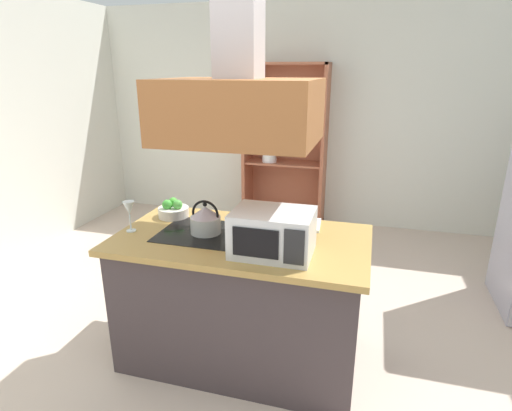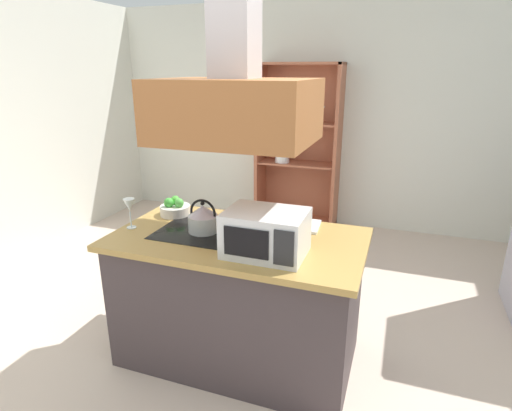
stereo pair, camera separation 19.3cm
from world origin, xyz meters
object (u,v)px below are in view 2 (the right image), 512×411
object	(u,v)px
dish_cabinet	(298,155)
kettle	(203,218)
fruit_bowl	(175,208)
cutting_board	(294,225)
microwave	(266,233)
wine_glass_on_counter	(129,207)

from	to	relation	value
dish_cabinet	kettle	world-z (taller)	dish_cabinet
fruit_bowl	cutting_board	bearing A→B (deg)	4.91
microwave	wine_glass_on_counter	size ratio (longest dim) A/B	2.23
wine_glass_on_counter	fruit_bowl	size ratio (longest dim) A/B	0.94
dish_cabinet	wine_glass_on_counter	size ratio (longest dim) A/B	9.69
kettle	fruit_bowl	xyz separation A→B (m)	(-0.35, 0.23, -0.04)
kettle	cutting_board	xyz separation A→B (m)	(0.54, 0.30, -0.08)
dish_cabinet	microwave	size ratio (longest dim) A/B	4.34
dish_cabinet	fruit_bowl	xyz separation A→B (m)	(-0.30, -2.49, 0.06)
dish_cabinet	fruit_bowl	distance (m)	2.50
cutting_board	kettle	bearing A→B (deg)	-150.51
cutting_board	wine_glass_on_counter	size ratio (longest dim) A/B	1.65
microwave	dish_cabinet	bearing A→B (deg)	100.53
kettle	fruit_bowl	size ratio (longest dim) A/B	1.01
dish_cabinet	fruit_bowl	world-z (taller)	dish_cabinet
kettle	fruit_bowl	distance (m)	0.42
cutting_board	microwave	xyz separation A→B (m)	(-0.04, -0.49, 0.12)
dish_cabinet	wine_glass_on_counter	xyz separation A→B (m)	(-0.45, -2.82, 0.16)
dish_cabinet	microwave	distance (m)	2.95
dish_cabinet	cutting_board	size ratio (longest dim) A/B	5.87
microwave	cutting_board	bearing A→B (deg)	84.93
kettle	microwave	distance (m)	0.53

